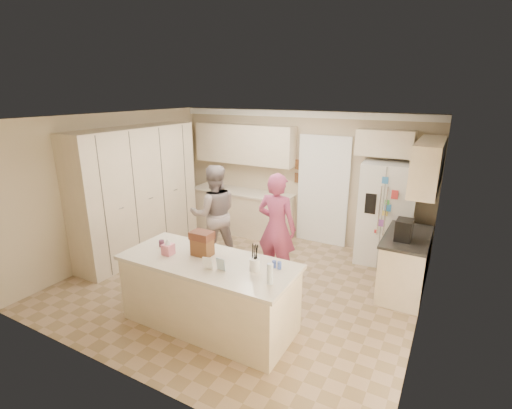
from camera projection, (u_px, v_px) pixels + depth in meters
The scene contains 41 objects.
floor at pixel (240, 284), 5.93m from camera, with size 5.20×4.60×0.02m, color #9D8163.
ceiling at pixel (238, 117), 5.16m from camera, with size 5.20×4.60×0.02m, color white.
wall_back at pixel (298, 176), 7.48m from camera, with size 5.20×0.02×2.60m, color tan.
wall_front at pixel (116, 269), 3.61m from camera, with size 5.20×0.02×2.60m, color tan.
wall_left at pixel (116, 186), 6.74m from camera, with size 0.02×4.60×2.60m, color tan.
wall_right at pixel (429, 238), 4.35m from camera, with size 0.02×4.60×2.60m, color tan.
crown_back at pixel (299, 114), 7.08m from camera, with size 5.20×0.08×0.12m, color white.
pantry_bank at pixel (138, 192), 6.80m from camera, with size 0.60×2.60×2.35m, color beige.
back_base_cab at pixel (242, 212), 8.00m from camera, with size 2.20×0.60×0.88m, color beige.
back_countertop at pixel (241, 192), 7.86m from camera, with size 2.24×0.63×0.04m, color beige.
back_upper_cab at pixel (244, 144), 7.68m from camera, with size 2.20×0.35×0.80m, color beige.
doorway_opening at pixel (323, 192), 7.28m from camera, with size 0.90×0.06×2.10m, color black.
doorway_casing at pixel (322, 193), 7.25m from camera, with size 1.02×0.03×2.22m, color white.
wall_frame_upper at pixel (299, 165), 7.37m from camera, with size 0.15×0.02×0.20m, color brown.
wall_frame_lower at pixel (298, 178), 7.45m from camera, with size 0.15×0.02×0.20m, color brown.
refrigerator at pixel (385, 213), 6.49m from camera, with size 0.90×0.70×1.80m, color white.
fridge_seam at pixel (382, 219), 6.19m from camera, with size 0.01×0.02×1.78m, color gray.
fridge_dispenser at pixel (369, 203), 6.21m from camera, with size 0.22×0.03×0.35m, color black.
fridge_handle_l at pixel (379, 211), 6.16m from camera, with size 0.02×0.02×0.85m, color silver.
fridge_handle_r at pixel (385, 212), 6.11m from camera, with size 0.02×0.02×0.85m, color silver.
over_fridge_cab at pixel (385, 143), 6.34m from camera, with size 0.95×0.35×0.45m, color beige.
right_base_cab at pixel (405, 265), 5.58m from camera, with size 0.60×1.20×0.88m, color beige.
right_countertop at pixel (407, 237), 5.45m from camera, with size 0.63×1.24×0.04m, color #2D2B28.
right_upper_cab at pixel (428, 165), 5.25m from camera, with size 0.35×1.50×0.70m, color beige.
coffee_maker at pixel (404, 230), 5.25m from camera, with size 0.22×0.28×0.30m, color black.
island_base at pixel (209, 294), 4.78m from camera, with size 2.20×0.90×0.88m, color beige.
island_top at pixel (208, 262), 4.65m from camera, with size 2.28×0.96×0.05m, color beige.
utensil_crock at pixel (255, 264), 4.36m from camera, with size 0.13×0.13×0.15m, color white.
tissue_box at pixel (168, 249), 4.79m from camera, with size 0.13×0.13×0.14m, color #DA7287.
tissue_plume at pixel (168, 241), 4.76m from camera, with size 0.08×0.08×0.08m, color white.
dollhouse_body at pixel (202, 247), 4.76m from camera, with size 0.26×0.18×0.22m, color brown.
dollhouse_roof at pixel (202, 235), 4.71m from camera, with size 0.28×0.20×0.10m, color #592D1E.
jam_jar at pixel (162, 243), 5.04m from camera, with size 0.07×0.07×0.09m, color #59263F.
greeting_card_a at pixel (208, 263), 4.38m from camera, with size 0.12×0.01×0.16m, color white.
greeting_card_b at pixel (221, 264), 4.35m from camera, with size 0.12×0.01×0.16m, color silver.
water_bottle at pixel (270, 274), 4.04m from camera, with size 0.07×0.07×0.24m, color silver.
shaker_salt at pixel (274, 264), 4.44m from camera, with size 0.05×0.05×0.09m, color #3B53B0.
shaker_pepper at pixel (279, 265), 4.40m from camera, with size 0.05×0.05×0.09m, color #3B53B0.
teen_boy at pixel (214, 214), 6.55m from camera, with size 0.85×0.66×1.75m, color gray.
teen_girl at pixel (277, 228), 5.84m from camera, with size 0.65×0.42×1.77m, color #B54374.
fridge_magnets at pixel (381, 219), 6.18m from camera, with size 0.76×0.02×1.44m, color tan, non-canonical shape.
Camera 1 is at (2.76, -4.52, 2.96)m, focal length 26.00 mm.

